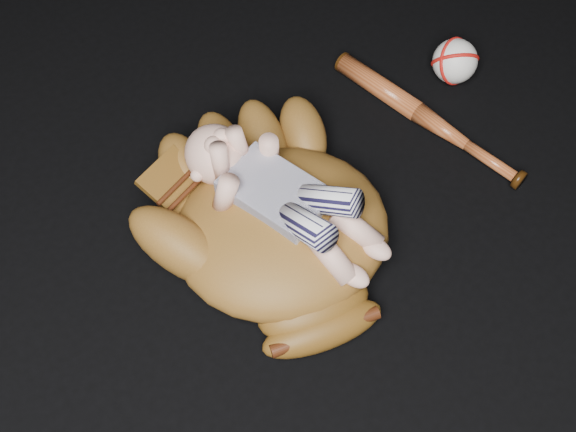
{
  "coord_description": "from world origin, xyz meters",
  "views": [
    {
      "loc": [
        -0.41,
        -0.38,
        1.0
      ],
      "look_at": [
        -0.03,
        0.07,
        0.08
      ],
      "focal_mm": 45.0,
      "sensor_mm": 36.0,
      "label": 1
    }
  ],
  "objects_px": {
    "baseball_glove": "(281,224)",
    "baseball_bat": "(428,119)",
    "newborn_baby": "(290,199)",
    "baseball": "(455,61)"
  },
  "relations": [
    {
      "from": "baseball_glove",
      "to": "newborn_baby",
      "type": "height_order",
      "value": "newborn_baby"
    },
    {
      "from": "baseball_glove",
      "to": "baseball",
      "type": "bearing_deg",
      "value": 28.12
    },
    {
      "from": "baseball_glove",
      "to": "baseball",
      "type": "distance_m",
      "value": 0.49
    },
    {
      "from": "baseball_glove",
      "to": "baseball_bat",
      "type": "distance_m",
      "value": 0.37
    },
    {
      "from": "baseball_glove",
      "to": "baseball_bat",
      "type": "height_order",
      "value": "baseball_glove"
    },
    {
      "from": "baseball_glove",
      "to": "baseball",
      "type": "xyz_separation_m",
      "value": [
        0.48,
        0.08,
        -0.03
      ]
    },
    {
      "from": "baseball_glove",
      "to": "newborn_baby",
      "type": "relative_size",
      "value": 1.35
    },
    {
      "from": "newborn_baby",
      "to": "baseball_bat",
      "type": "bearing_deg",
      "value": -7.25
    },
    {
      "from": "baseball_glove",
      "to": "newborn_baby",
      "type": "bearing_deg",
      "value": 18.82
    },
    {
      "from": "baseball_glove",
      "to": "baseball",
      "type": "relative_size",
      "value": 5.72
    }
  ]
}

